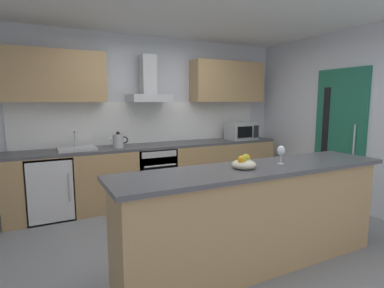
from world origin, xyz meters
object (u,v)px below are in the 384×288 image
object	(u,v)px
refrigerator	(50,187)
kettle	(118,141)
wine_glass	(281,151)
fruit_bowl	(244,163)
sink	(77,148)
oven	(153,173)
microwave	(241,131)
range_hood	(149,87)

from	to	relation	value
refrigerator	kettle	bearing A→B (deg)	-1.89
wine_glass	fruit_bowl	xyz separation A→B (m)	(-0.44, -0.00, -0.08)
refrigerator	sink	distance (m)	0.62
wine_glass	fruit_bowl	bearing A→B (deg)	-179.94
oven	microwave	size ratio (longest dim) A/B	1.60
microwave	wine_glass	size ratio (longest dim) A/B	2.81
oven	refrigerator	world-z (taller)	oven
sink	range_hood	distance (m)	1.41
oven	wine_glass	xyz separation A→B (m)	(0.49, -2.26, 0.64)
range_hood	fruit_bowl	xyz separation A→B (m)	(0.05, -2.39, -0.77)
kettle	range_hood	bearing A→B (deg)	16.87
sink	range_hood	world-z (taller)	range_hood
microwave	fruit_bowl	world-z (taller)	microwave
range_hood	refrigerator	bearing A→B (deg)	-174.88
range_hood	wine_glass	bearing A→B (deg)	-78.40
oven	fruit_bowl	bearing A→B (deg)	-88.65
microwave	sink	distance (m)	2.77
refrigerator	fruit_bowl	xyz separation A→B (m)	(1.53, -2.26, 0.60)
wine_glass	microwave	bearing A→B (deg)	62.50
range_hood	wine_glass	xyz separation A→B (m)	(0.49, -2.39, -0.69)
oven	fruit_bowl	distance (m)	2.33
fruit_bowl	range_hood	bearing A→B (deg)	91.28
oven	range_hood	xyz separation A→B (m)	(-0.00, 0.13, 1.33)
sink	range_hood	bearing A→B (deg)	6.11
kettle	range_hood	world-z (taller)	range_hood
microwave	kettle	world-z (taller)	microwave
microwave	range_hood	size ratio (longest dim) A/B	0.69
kettle	range_hood	xyz separation A→B (m)	(0.54, 0.16, 0.78)
oven	range_hood	world-z (taller)	range_hood
range_hood	microwave	bearing A→B (deg)	-5.43
oven	sink	size ratio (longest dim) A/B	1.60
refrigerator	fruit_bowl	distance (m)	2.80
sink	fruit_bowl	xyz separation A→B (m)	(1.16, -2.27, 0.09)
refrigerator	wine_glass	world-z (taller)	wine_glass
range_hood	fruit_bowl	world-z (taller)	range_hood
refrigerator	microwave	world-z (taller)	microwave
range_hood	wine_glass	size ratio (longest dim) A/B	4.05
refrigerator	range_hood	xyz separation A→B (m)	(1.48, 0.13, 1.36)
oven	wine_glass	size ratio (longest dim) A/B	4.50
microwave	range_hood	distance (m)	1.82
fruit_bowl	wine_glass	bearing A→B (deg)	0.06
kettle	wine_glass	world-z (taller)	wine_glass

